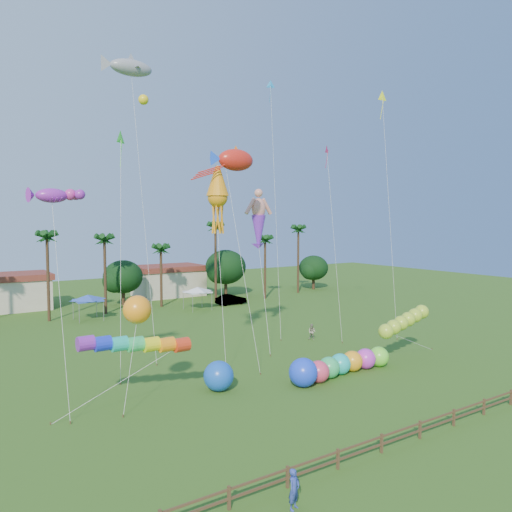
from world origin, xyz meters
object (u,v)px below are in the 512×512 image
spectator_a (294,489)px  blue_ball (219,376)px  caterpillar_inflatable (337,365)px  spectator_b (312,332)px  car_b (231,299)px

spectator_a → blue_ball: size_ratio=0.80×
spectator_a → blue_ball: 14.85m
spectator_a → caterpillar_inflatable: caterpillar_inflatable is taller
spectator_b → caterpillar_inflatable: 11.85m
car_b → spectator_a: (-23.60, -44.52, 0.12)m
car_b → spectator_a: 50.39m
spectator_a → caterpillar_inflatable: bearing=19.6°
spectator_a → spectator_b: bearing=26.6°
spectator_b → caterpillar_inflatable: (-6.08, -10.17, 0.08)m
spectator_a → blue_ball: blue_ball is taller
caterpillar_inflatable → spectator_b: bearing=55.0°
spectator_a → spectator_b: 29.53m
spectator_a → caterpillar_inflatable: 18.02m
caterpillar_inflatable → spectator_a: bearing=-142.7°
car_b → blue_ball: (-19.14, -30.36, 0.32)m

